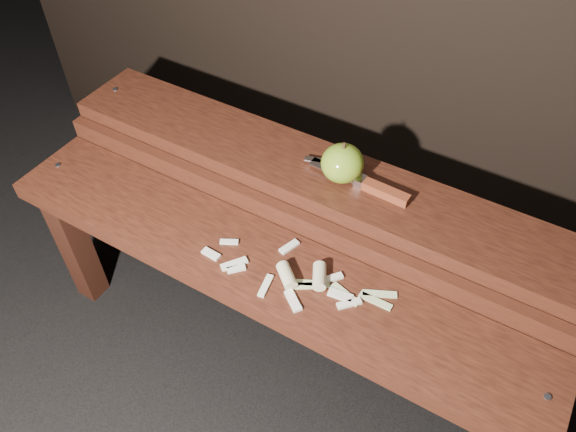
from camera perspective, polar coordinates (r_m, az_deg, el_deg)
The scene contains 6 objects.
ground at distance 1.49m, azimuth -1.21°, elevation -13.37°, with size 60.00×60.00×0.00m, color black.
bench_front_tier at distance 1.17m, azimuth -3.05°, elevation -6.99°, with size 1.20×0.20×0.42m.
bench_rear_tier at distance 1.25m, azimuth 2.47°, elevation 1.92°, with size 1.20×0.21×0.50m.
apple at distance 1.15m, azimuth 5.55°, elevation 5.36°, with size 0.09×0.09×0.09m.
knife at distance 1.15m, azimuth 8.53°, elevation 2.99°, with size 0.24×0.04×0.02m.
apple_scraps at distance 1.08m, azimuth 1.42°, elevation -6.31°, with size 0.38×0.16×0.03m.
Camera 1 is at (0.40, -0.62, 1.30)m, focal length 35.00 mm.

